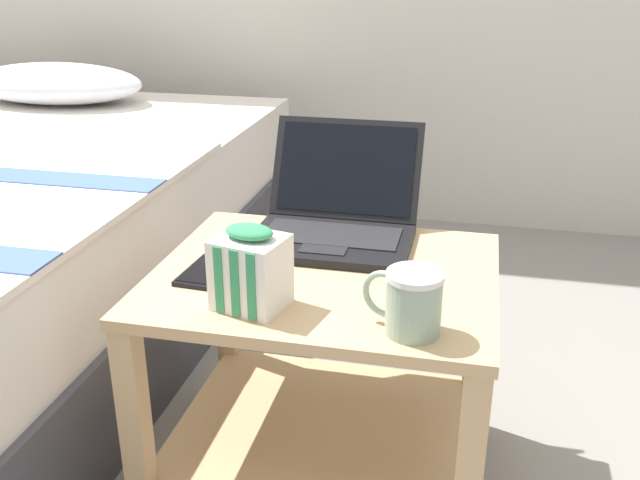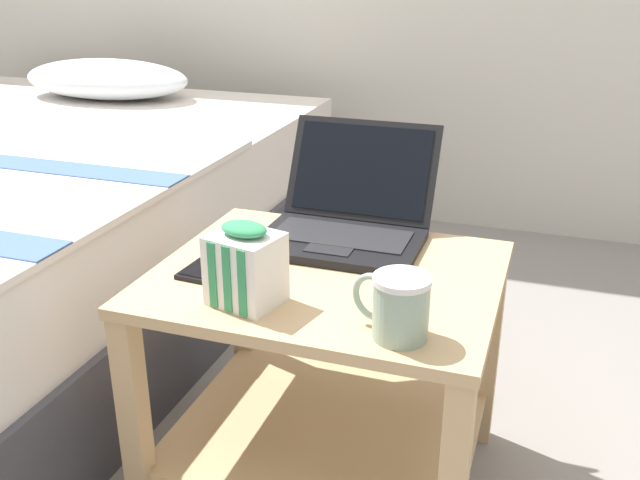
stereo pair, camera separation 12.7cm
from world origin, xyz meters
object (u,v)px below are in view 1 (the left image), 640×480
object	(u,v)px
mug_front_left	(412,299)
snack_bag	(251,269)
cell_phone	(206,270)
laptop	(336,217)

from	to	relation	value
mug_front_left	snack_bag	size ratio (longest dim) A/B	0.91
mug_front_left	cell_phone	bearing A→B (deg)	160.99
mug_front_left	cell_phone	world-z (taller)	mug_front_left
laptop	cell_phone	bearing A→B (deg)	-130.52
laptop	snack_bag	distance (m)	0.35
mug_front_left	snack_bag	xyz separation A→B (m)	(-0.27, 0.03, 0.01)
laptop	mug_front_left	distance (m)	0.42
snack_bag	cell_phone	distance (m)	0.17
snack_bag	mug_front_left	bearing A→B (deg)	-6.48
laptop	snack_bag	world-z (taller)	laptop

